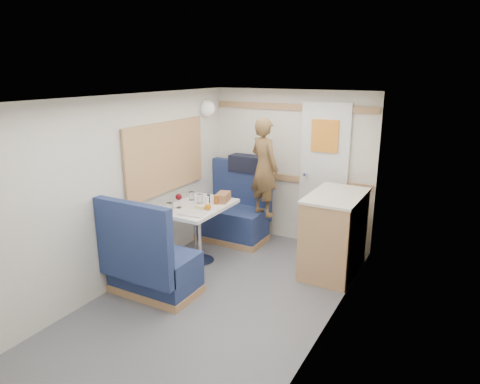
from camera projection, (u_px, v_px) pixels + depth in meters
The scene contains 28 objects.
floor at pixel (197, 317), 4.01m from camera, with size 4.50×4.50×0.00m, color #515156.
ceiling at pixel (190, 100), 3.46m from camera, with size 4.50×4.50×0.00m, color silver.
wall_back at pixel (291, 167), 5.63m from camera, with size 2.20×0.02×2.00m, color silver.
wall_left at pixel (102, 199), 4.24m from camera, with size 0.02×4.50×2.00m, color silver.
wall_right at pixel (314, 240), 3.23m from camera, with size 0.02×4.50×2.00m, color silver.
oak_trim_low at pixel (290, 178), 5.66m from camera, with size 2.15×0.02×0.08m, color #AA7B4C.
oak_trim_high at pixel (293, 107), 5.40m from camera, with size 2.15×0.02×0.08m, color #AA7B4C.
side_window at pixel (166, 157), 5.01m from camera, with size 0.04×1.30×0.72m, color #A2B499.
rear_door at pixel (323, 173), 5.40m from camera, with size 0.62×0.12×1.86m.
dinette_table at pixel (198, 218), 5.00m from camera, with size 0.62×0.92×0.72m.
bench_far at pixel (234, 218), 5.80m from camera, with size 0.90×0.59×1.05m.
bench_near at pixel (151, 267), 4.34m from camera, with size 0.90×0.59×1.05m.
ledge at pixel (243, 172), 5.85m from camera, with size 0.90×0.14×0.04m, color #AA7B4C.
dome_light at pixel (207, 108), 5.57m from camera, with size 0.20×0.20×0.20m, color white.
galley_counter at pixel (334, 233), 4.81m from camera, with size 0.57×0.92×0.92m.
person at pixel (264, 167), 5.32m from camera, with size 0.45×0.29×1.23m, color brown.
duffel_bag at pixel (247, 163), 5.79m from camera, with size 0.46×0.22×0.22m, color black.
tray at pixel (197, 211), 4.72m from camera, with size 0.28×0.36×0.02m, color silver.
orange_fruit at pixel (208, 207), 4.73m from camera, with size 0.07×0.07×0.07m, color #D64D09.
cheese_block at pixel (201, 207), 4.77m from camera, with size 0.10×0.06×0.04m, color #EDD589.
wine_glass at pixel (179, 197), 4.84m from camera, with size 0.08×0.08×0.17m.
tumbler_left at pixel (170, 208), 4.67m from camera, with size 0.07×0.07×0.12m, color white.
tumbler_mid at pixel (192, 196), 5.15m from camera, with size 0.06×0.06×0.10m, color white.
tumbler_right at pixel (200, 199), 5.03m from camera, with size 0.07×0.07×0.11m, color white.
beer_glass at pixel (216, 200), 5.00m from camera, with size 0.06×0.06×0.10m, color #8D4514.
pepper_grinder at pixel (208, 199), 5.04m from camera, with size 0.04×0.04×0.10m, color black.
salt_grinder at pixel (207, 200), 4.98m from camera, with size 0.04×0.04×0.10m, color white.
bread_loaf at pixel (223, 197), 5.10m from camera, with size 0.13×0.25×0.10m, color brown.
Camera 1 is at (2.05, -2.90, 2.24)m, focal length 32.00 mm.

